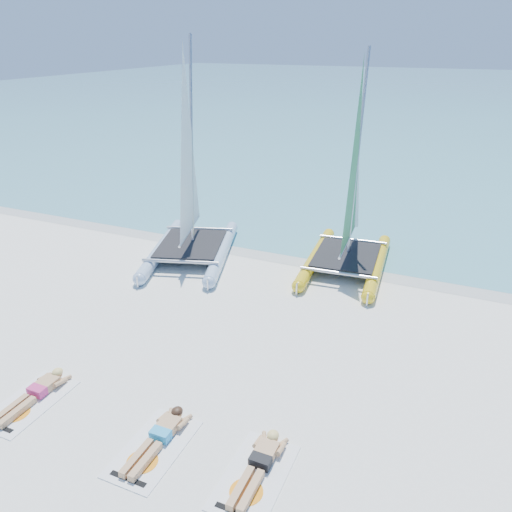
{
  "coord_description": "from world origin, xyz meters",
  "views": [
    {
      "loc": [
        4.64,
        -9.04,
        6.78
      ],
      "look_at": [
        0.18,
        1.2,
        1.85
      ],
      "focal_mm": 35.0,
      "sensor_mm": 36.0,
      "label": 1
    }
  ],
  "objects_px": {
    "towel_b": "(154,448)",
    "sunbather_c": "(259,463)",
    "towel_a": "(29,402)",
    "towel_c": "(255,476)",
    "catamaran_yellow": "(353,199)",
    "sunbather_b": "(159,436)",
    "sunbather_a": "(36,392)",
    "catamaran_blue": "(189,194)"
  },
  "relations": [
    {
      "from": "towel_b",
      "to": "sunbather_c",
      "type": "relative_size",
      "value": 1.07
    },
    {
      "from": "towel_a",
      "to": "towel_c",
      "type": "distance_m",
      "value": 4.92
    },
    {
      "from": "catamaran_yellow",
      "to": "towel_a",
      "type": "xyz_separation_m",
      "value": [
        -4.2,
        -9.43,
        -2.12
      ]
    },
    {
      "from": "towel_a",
      "to": "sunbather_c",
      "type": "xyz_separation_m",
      "value": [
        4.92,
        0.32,
        0.11
      ]
    },
    {
      "from": "towel_a",
      "to": "sunbather_b",
      "type": "height_order",
      "value": "sunbather_b"
    },
    {
      "from": "towel_b",
      "to": "sunbather_a",
      "type": "bearing_deg",
      "value": 175.84
    },
    {
      "from": "towel_a",
      "to": "towel_c",
      "type": "bearing_deg",
      "value": 1.47
    },
    {
      "from": "sunbather_a",
      "to": "towel_b",
      "type": "xyz_separation_m",
      "value": [
        3.0,
        -0.22,
        -0.11
      ]
    },
    {
      "from": "catamaran_blue",
      "to": "towel_c",
      "type": "height_order",
      "value": "catamaran_blue"
    },
    {
      "from": "towel_b",
      "to": "catamaran_yellow",
      "type": "bearing_deg",
      "value": 82.78
    },
    {
      "from": "catamaran_yellow",
      "to": "sunbather_a",
      "type": "height_order",
      "value": "catamaran_yellow"
    },
    {
      "from": "towel_b",
      "to": "sunbather_c",
      "type": "height_order",
      "value": "sunbather_c"
    },
    {
      "from": "sunbather_c",
      "to": "towel_a",
      "type": "bearing_deg",
      "value": -176.3
    },
    {
      "from": "towel_b",
      "to": "sunbather_b",
      "type": "height_order",
      "value": "sunbather_b"
    },
    {
      "from": "sunbather_a",
      "to": "sunbather_b",
      "type": "relative_size",
      "value": 1.0
    },
    {
      "from": "catamaran_blue",
      "to": "sunbather_a",
      "type": "xyz_separation_m",
      "value": [
        0.78,
        -7.66,
        -2.0
      ]
    },
    {
      "from": "catamaran_yellow",
      "to": "sunbather_b",
      "type": "xyz_separation_m",
      "value": [
        -1.2,
        -9.27,
        -2.01
      ]
    },
    {
      "from": "sunbather_a",
      "to": "catamaran_yellow",
      "type": "bearing_deg",
      "value": 65.55
    },
    {
      "from": "towel_b",
      "to": "towel_c",
      "type": "xyz_separation_m",
      "value": [
        1.92,
        0.15,
        0.0
      ]
    },
    {
      "from": "catamaran_yellow",
      "to": "sunbather_c",
      "type": "bearing_deg",
      "value": -89.95
    },
    {
      "from": "catamaran_yellow",
      "to": "towel_a",
      "type": "relative_size",
      "value": 3.66
    },
    {
      "from": "sunbather_a",
      "to": "sunbather_c",
      "type": "distance_m",
      "value": 4.92
    },
    {
      "from": "towel_a",
      "to": "towel_b",
      "type": "relative_size",
      "value": 1.0
    },
    {
      "from": "towel_c",
      "to": "sunbather_b",
      "type": "bearing_deg",
      "value": 178.81
    },
    {
      "from": "catamaran_blue",
      "to": "sunbather_b",
      "type": "relative_size",
      "value": 4.12
    },
    {
      "from": "catamaran_blue",
      "to": "towel_c",
      "type": "relative_size",
      "value": 3.84
    },
    {
      "from": "catamaran_blue",
      "to": "towel_b",
      "type": "height_order",
      "value": "catamaran_blue"
    },
    {
      "from": "sunbather_a",
      "to": "sunbather_c",
      "type": "xyz_separation_m",
      "value": [
        4.92,
        0.13,
        0.0
      ]
    },
    {
      "from": "catamaran_blue",
      "to": "sunbather_a",
      "type": "distance_m",
      "value": 7.95
    },
    {
      "from": "towel_c",
      "to": "sunbather_c",
      "type": "bearing_deg",
      "value": 90.0
    },
    {
      "from": "catamaran_yellow",
      "to": "towel_b",
      "type": "distance_m",
      "value": 9.77
    },
    {
      "from": "catamaran_yellow",
      "to": "sunbather_b",
      "type": "distance_m",
      "value": 9.56
    },
    {
      "from": "catamaran_yellow",
      "to": "sunbather_c",
      "type": "distance_m",
      "value": 9.36
    },
    {
      "from": "catamaran_yellow",
      "to": "sunbather_a",
      "type": "xyz_separation_m",
      "value": [
        -4.2,
        -9.24,
        -2.01
      ]
    },
    {
      "from": "towel_c",
      "to": "sunbather_c",
      "type": "height_order",
      "value": "sunbather_c"
    },
    {
      "from": "towel_a",
      "to": "sunbather_a",
      "type": "xyz_separation_m",
      "value": [
        0.0,
        0.19,
        0.11
      ]
    },
    {
      "from": "catamaran_blue",
      "to": "towel_a",
      "type": "relative_size",
      "value": 3.84
    },
    {
      "from": "towel_b",
      "to": "towel_c",
      "type": "bearing_deg",
      "value": 4.54
    },
    {
      "from": "sunbather_a",
      "to": "sunbather_c",
      "type": "height_order",
      "value": "same"
    },
    {
      "from": "sunbather_a",
      "to": "catamaran_blue",
      "type": "bearing_deg",
      "value": 95.84
    },
    {
      "from": "sunbather_a",
      "to": "sunbather_c",
      "type": "bearing_deg",
      "value": 1.47
    },
    {
      "from": "sunbather_b",
      "to": "sunbather_c",
      "type": "relative_size",
      "value": 1.0
    }
  ]
}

